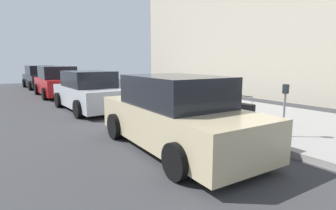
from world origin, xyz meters
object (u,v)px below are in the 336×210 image
Objects in this scene: parked_car_silver_1 at (89,92)px; suitcase_silver_4 at (190,107)px; parked_car_red_2 at (58,82)px; suitcase_black_0 at (244,116)px; suitcase_olive_1 at (226,114)px; suitcase_maroon_5 at (181,104)px; suitcase_navy_2 at (214,111)px; suitcase_teal_6 at (172,104)px; suitcase_navy_9 at (151,97)px; parked_car_beige_0 at (175,115)px; parked_car_charcoal_3 at (40,78)px; parking_meter at (285,103)px; suitcase_red_3 at (202,110)px; bollard_post at (133,93)px; fire_hydrant at (144,95)px; suitcase_olive_8 at (157,101)px; suitcase_black_7 at (166,99)px.

suitcase_silver_4 is at bearing -151.30° from parked_car_silver_1.
parked_car_red_2 reaches higher than suitcase_silver_4.
suitcase_olive_1 is at bearing 12.27° from suitcase_black_0.
suitcase_navy_2 is at bearing -178.25° from suitcase_maroon_5.
suitcase_maroon_5 is 1.14× the size of suitcase_teal_6.
suitcase_teal_6 is 0.75× the size of suitcase_navy_9.
parked_car_beige_0 is 16.72m from parked_car_charcoal_3.
parking_meter is (-5.64, -0.27, 0.45)m from suitcase_navy_9.
bollard_post is (4.32, 0.19, 0.16)m from suitcase_red_3.
suitcase_teal_6 is (3.15, 0.15, -0.05)m from suitcase_black_0.
parked_car_charcoal_3 is (16.72, 0.00, 0.01)m from parked_car_beige_0.
suitcase_teal_6 is 0.17× the size of parked_car_beige_0.
parking_meter is (-1.56, -0.29, 0.48)m from suitcase_olive_1.
fire_hydrant is 6.43m from parked_car_red_2.
suitcase_maroon_5 is (1.55, 0.05, 0.00)m from suitcase_navy_2.
parked_car_charcoal_3 reaches higher than suitcase_olive_1.
suitcase_navy_9 is (0.48, -0.04, 0.11)m from suitcase_olive_8.
parked_car_silver_1 reaches higher than suitcase_black_7.
suitcase_maroon_5 is at bearing -171.51° from parked_car_charcoal_3.
suitcase_navy_2 is at bearing -179.15° from suitcase_navy_9.
parked_car_charcoal_3 is (14.71, 2.09, 0.31)m from suitcase_silver_4.
parked_car_silver_1 is (5.82, 0.00, -0.03)m from parked_car_beige_0.
suitcase_silver_4 is 0.66× the size of suitcase_navy_9.
parked_car_beige_0 is at bearing 157.45° from fire_hydrant.
parked_car_red_2 is at bearing 10.93° from parking_meter.
parked_car_silver_1 is 0.98× the size of parked_car_red_2.
suitcase_maroon_5 is 1.51m from suitcase_olive_8.
parked_car_red_2 is (11.34, 2.22, 0.30)m from suitcase_black_0.
suitcase_silver_4 is 14.87m from parked_car_charcoal_3.
fire_hydrant is (3.14, -0.05, 0.05)m from suitcase_silver_4.
parking_meter is 12.59m from parked_car_red_2.
parked_car_beige_0 is (-5.83, 1.99, 0.20)m from bollard_post.
suitcase_teal_6 is at bearing -165.83° from parked_car_red_2.
suitcase_red_3 is 2.73m from parking_meter.
parked_car_charcoal_3 reaches higher than parked_car_beige_0.
suitcase_teal_6 is 0.99m from suitcase_olive_8.
parked_car_charcoal_3 reaches higher than suitcase_black_0.
parked_car_silver_1 is at bearing 21.16° from suitcase_olive_1.
suitcase_navy_2 is 1.07m from suitcase_silver_4.
suitcase_olive_1 is 0.16× the size of parked_car_beige_0.
suitcase_navy_2 is at bearing 2.44° from suitcase_black_0.
fire_hydrant is (4.76, -0.04, 0.02)m from suitcase_olive_1.
suitcase_maroon_5 is 0.20× the size of parked_car_beige_0.
suitcase_red_3 is 0.99m from suitcase_maroon_5.
parked_car_silver_1 is (5.96, 2.22, 0.25)m from suitcase_black_0.
parked_car_charcoal_3 is at bearing 0.00° from parked_car_beige_0.
suitcase_black_7 reaches higher than suitcase_black_0.
parked_car_silver_1 is at bearing 36.31° from suitcase_teal_6.
suitcase_olive_8 is 0.18× the size of parked_car_red_2.
suitcase_navy_9 is (3.54, 0.05, 0.04)m from suitcase_navy_2.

